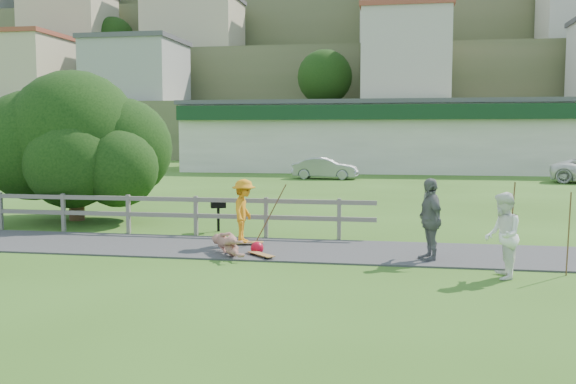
# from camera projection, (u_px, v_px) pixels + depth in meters

# --- Properties ---
(ground) EXTENTS (260.00, 260.00, 0.00)m
(ground) POSITION_uv_depth(u_px,v_px,m) (236.00, 261.00, 14.31)
(ground) COLOR #315418
(ground) RESTS_ON ground
(path) EXTENTS (34.00, 3.00, 0.04)m
(path) POSITION_uv_depth(u_px,v_px,m) (251.00, 248.00, 15.78)
(path) COLOR #333336
(path) RESTS_ON ground
(fence) EXTENTS (15.05, 0.10, 1.10)m
(fence) POSITION_uv_depth(u_px,v_px,m) (108.00, 208.00, 18.28)
(fence) COLOR #69635C
(fence) RESTS_ON ground
(strip_mall) EXTENTS (32.50, 10.75, 5.10)m
(strip_mall) POSITION_uv_depth(u_px,v_px,m) (407.00, 136.00, 47.63)
(strip_mall) COLOR beige
(strip_mall) RESTS_ON ground
(hillside) EXTENTS (220.00, 67.00, 47.50)m
(hillside) POSITION_uv_depth(u_px,v_px,m) (380.00, 59.00, 102.48)
(hillside) COLOR #4B5833
(hillside) RESTS_ON ground
(skater_rider) EXTENTS (0.62, 1.05, 1.60)m
(skater_rider) POSITION_uv_depth(u_px,v_px,m) (244.00, 215.00, 16.11)
(skater_rider) COLOR orange
(skater_rider) RESTS_ON ground
(skater_fallen) EXTENTS (1.53, 1.20, 0.58)m
(skater_fallen) POSITION_uv_depth(u_px,v_px,m) (228.00, 244.00, 14.84)
(skater_fallen) COLOR #AA6C5E
(skater_fallen) RESTS_ON ground
(spectator_a) EXTENTS (0.67, 0.85, 1.71)m
(spectator_a) POSITION_uv_depth(u_px,v_px,m) (503.00, 236.00, 12.54)
(spectator_a) COLOR white
(spectator_a) RESTS_ON ground
(spectator_b) EXTENTS (0.78, 1.18, 1.86)m
(spectator_b) POSITION_uv_depth(u_px,v_px,m) (430.00, 220.00, 14.22)
(spectator_b) COLOR slate
(spectator_b) RESTS_ON ground
(car_silver) EXTENTS (4.04, 1.57, 1.31)m
(car_silver) POSITION_uv_depth(u_px,v_px,m) (325.00, 168.00, 39.20)
(car_silver) COLOR gray
(car_silver) RESTS_ON ground
(tree) EXTENTS (6.78, 6.78, 3.82)m
(tree) POSITION_uv_depth(u_px,v_px,m) (75.00, 162.00, 20.76)
(tree) COLOR black
(tree) RESTS_ON ground
(bbq) EXTENTS (0.51, 0.45, 0.91)m
(bbq) POSITION_uv_depth(u_px,v_px,m) (218.00, 216.00, 18.55)
(bbq) COLOR black
(bbq) RESTS_ON ground
(longboard_rider) EXTENTS (0.99, 0.37, 0.11)m
(longboard_rider) POSITION_uv_depth(u_px,v_px,m) (244.00, 244.00, 16.18)
(longboard_rider) COLOR #915B2F
(longboard_rider) RESTS_ON ground
(longboard_fallen) EXTENTS (0.75, 0.74, 0.09)m
(longboard_fallen) POSITION_uv_depth(u_px,v_px,m) (261.00, 256.00, 14.63)
(longboard_fallen) COLOR #915B2F
(longboard_fallen) RESTS_ON ground
(helmet) EXTENTS (0.31, 0.31, 0.31)m
(helmet) POSITION_uv_depth(u_px,v_px,m) (257.00, 248.00, 15.09)
(helmet) COLOR #B40920
(helmet) RESTS_ON ground
(pole_rider) EXTENTS (0.03, 0.03, 1.75)m
(pole_rider) POSITION_uv_depth(u_px,v_px,m) (270.00, 210.00, 16.39)
(pole_rider) COLOR brown
(pole_rider) RESTS_ON ground
(pole_spec_left) EXTENTS (0.03, 0.03, 1.90)m
(pole_spec_left) POSITION_uv_depth(u_px,v_px,m) (511.00, 230.00, 12.58)
(pole_spec_left) COLOR brown
(pole_spec_left) RESTS_ON ground
(pole_spec_right) EXTENTS (0.03, 0.03, 1.69)m
(pole_spec_right) POSITION_uv_depth(u_px,v_px,m) (569.00, 234.00, 12.79)
(pole_spec_right) COLOR brown
(pole_spec_right) RESTS_ON ground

